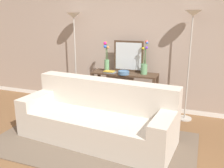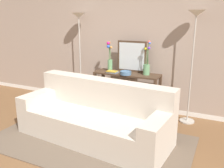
{
  "view_description": "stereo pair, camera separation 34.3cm",
  "coord_description": "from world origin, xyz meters",
  "px_view_note": "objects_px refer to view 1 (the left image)",
  "views": [
    {
      "loc": [
        1.43,
        -2.39,
        1.84
      ],
      "look_at": [
        0.04,
        1.32,
        0.73
      ],
      "focal_mm": 39.35,
      "sensor_mm": 36.0,
      "label": 1
    },
    {
      "loc": [
        1.75,
        -2.26,
        1.84
      ],
      "look_at": [
        0.04,
        1.32,
        0.73
      ],
      "focal_mm": 39.35,
      "sensor_mm": 36.0,
      "label": 2
    }
  ],
  "objects_px": {
    "floor_lamp_left": "(74,34)",
    "floor_lamp_right": "(191,36)",
    "couch": "(98,119)",
    "vase_short_flowers": "(144,65)",
    "book_stack": "(110,72)",
    "fruit_bowl": "(124,73)",
    "book_row_under_console": "(107,107)",
    "vase_tall_flowers": "(106,60)",
    "wall_mirror": "(128,56)",
    "console_table": "(124,85)"
  },
  "relations": [
    {
      "from": "console_table",
      "to": "vase_short_flowers",
      "type": "distance_m",
      "value": 0.56
    },
    {
      "from": "floor_lamp_right",
      "to": "fruit_bowl",
      "type": "xyz_separation_m",
      "value": [
        -1.12,
        -0.2,
        -0.69
      ]
    },
    {
      "from": "vase_short_flowers",
      "to": "book_row_under_console",
      "type": "relative_size",
      "value": 2.02
    },
    {
      "from": "couch",
      "to": "vase_short_flowers",
      "type": "height_order",
      "value": "vase_short_flowers"
    },
    {
      "from": "console_table",
      "to": "vase_tall_flowers",
      "type": "height_order",
      "value": "vase_tall_flowers"
    },
    {
      "from": "wall_mirror",
      "to": "fruit_bowl",
      "type": "bearing_deg",
      "value": -89.9
    },
    {
      "from": "floor_lamp_left",
      "to": "floor_lamp_right",
      "type": "bearing_deg",
      "value": 0.0
    },
    {
      "from": "vase_tall_flowers",
      "to": "book_row_under_console",
      "type": "height_order",
      "value": "vase_tall_flowers"
    },
    {
      "from": "floor_lamp_left",
      "to": "book_stack",
      "type": "distance_m",
      "value": 1.08
    },
    {
      "from": "book_stack",
      "to": "floor_lamp_left",
      "type": "bearing_deg",
      "value": 167.74
    },
    {
      "from": "floor_lamp_right",
      "to": "book_row_under_console",
      "type": "distance_m",
      "value": 2.1
    },
    {
      "from": "vase_tall_flowers",
      "to": "vase_short_flowers",
      "type": "bearing_deg",
      "value": 0.44
    },
    {
      "from": "wall_mirror",
      "to": "vase_short_flowers",
      "type": "xyz_separation_m",
      "value": [
        0.35,
        -0.13,
        -0.12
      ]
    },
    {
      "from": "book_stack",
      "to": "vase_short_flowers",
      "type": "bearing_deg",
      "value": 12.31
    },
    {
      "from": "console_table",
      "to": "book_row_under_console",
      "type": "distance_m",
      "value": 0.61
    },
    {
      "from": "console_table",
      "to": "floor_lamp_left",
      "type": "relative_size",
      "value": 0.66
    },
    {
      "from": "floor_lamp_left",
      "to": "floor_lamp_right",
      "type": "distance_m",
      "value": 2.23
    },
    {
      "from": "console_table",
      "to": "fruit_bowl",
      "type": "relative_size",
      "value": 6.0
    },
    {
      "from": "fruit_bowl",
      "to": "book_row_under_console",
      "type": "height_order",
      "value": "fruit_bowl"
    },
    {
      "from": "vase_short_flowers",
      "to": "fruit_bowl",
      "type": "xyz_separation_m",
      "value": [
        -0.35,
        -0.16,
        -0.14
      ]
    },
    {
      "from": "couch",
      "to": "vase_short_flowers",
      "type": "distance_m",
      "value": 1.41
    },
    {
      "from": "console_table",
      "to": "book_stack",
      "type": "bearing_deg",
      "value": -157.27
    },
    {
      "from": "vase_tall_flowers",
      "to": "floor_lamp_left",
      "type": "bearing_deg",
      "value": 176.15
    },
    {
      "from": "fruit_bowl",
      "to": "console_table",
      "type": "bearing_deg",
      "value": 100.77
    },
    {
      "from": "couch",
      "to": "floor_lamp_right",
      "type": "xyz_separation_m",
      "value": [
        1.2,
        1.22,
        1.2
      ]
    },
    {
      "from": "fruit_bowl",
      "to": "book_row_under_console",
      "type": "relative_size",
      "value": 0.68
    },
    {
      "from": "floor_lamp_left",
      "to": "couch",
      "type": "bearing_deg",
      "value": -49.92
    },
    {
      "from": "couch",
      "to": "wall_mirror",
      "type": "relative_size",
      "value": 4.11
    },
    {
      "from": "fruit_bowl",
      "to": "book_stack",
      "type": "bearing_deg",
      "value": 176.16
    },
    {
      "from": "console_table",
      "to": "floor_lamp_left",
      "type": "distance_m",
      "value": 1.43
    },
    {
      "from": "console_table",
      "to": "floor_lamp_right",
      "type": "xyz_separation_m",
      "value": [
        1.15,
        0.07,
        0.96
      ]
    },
    {
      "from": "fruit_bowl",
      "to": "book_stack",
      "type": "relative_size",
      "value": 0.95
    },
    {
      "from": "floor_lamp_right",
      "to": "fruit_bowl",
      "type": "distance_m",
      "value": 1.33
    },
    {
      "from": "wall_mirror",
      "to": "vase_tall_flowers",
      "type": "height_order",
      "value": "wall_mirror"
    },
    {
      "from": "couch",
      "to": "wall_mirror",
      "type": "distance_m",
      "value": 1.53
    },
    {
      "from": "wall_mirror",
      "to": "vase_tall_flowers",
      "type": "distance_m",
      "value": 0.43
    },
    {
      "from": "couch",
      "to": "vase_tall_flowers",
      "type": "distance_m",
      "value": 1.41
    },
    {
      "from": "vase_tall_flowers",
      "to": "book_stack",
      "type": "bearing_deg",
      "value": -48.24
    },
    {
      "from": "couch",
      "to": "floor_lamp_left",
      "type": "bearing_deg",
      "value": 130.08
    },
    {
      "from": "wall_mirror",
      "to": "fruit_bowl",
      "type": "height_order",
      "value": "wall_mirror"
    },
    {
      "from": "book_row_under_console",
      "to": "vase_short_flowers",
      "type": "bearing_deg",
      "value": 2.31
    },
    {
      "from": "floor_lamp_right",
      "to": "vase_tall_flowers",
      "type": "bearing_deg",
      "value": -178.21
    },
    {
      "from": "wall_mirror",
      "to": "book_row_under_console",
      "type": "relative_size",
      "value": 1.91
    },
    {
      "from": "couch",
      "to": "book_row_under_console",
      "type": "height_order",
      "value": "couch"
    },
    {
      "from": "couch",
      "to": "console_table",
      "type": "height_order",
      "value": "couch"
    },
    {
      "from": "vase_short_flowers",
      "to": "book_stack",
      "type": "distance_m",
      "value": 0.66
    },
    {
      "from": "couch",
      "to": "wall_mirror",
      "type": "xyz_separation_m",
      "value": [
        0.08,
        1.32,
        0.77
      ]
    },
    {
      "from": "floor_lamp_right",
      "to": "couch",
      "type": "bearing_deg",
      "value": -134.47
    },
    {
      "from": "floor_lamp_left",
      "to": "vase_tall_flowers",
      "type": "xyz_separation_m",
      "value": [
        0.71,
        -0.05,
        -0.47
      ]
    },
    {
      "from": "vase_short_flowers",
      "to": "book_row_under_console",
      "type": "bearing_deg",
      "value": -177.69
    }
  ]
}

